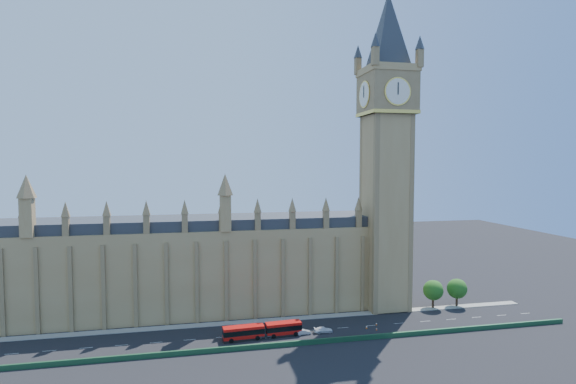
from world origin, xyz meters
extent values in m
plane|color=black|center=(0.00, 0.00, 0.00)|extent=(400.00, 400.00, 0.00)
cube|color=#9F7E4D|center=(-25.00, 22.00, 12.50)|extent=(120.00, 20.00, 25.00)
cube|color=#2D3035|center=(-25.00, 22.00, 26.50)|extent=(120.00, 18.00, 3.00)
cube|color=#9F7E4D|center=(38.00, 14.00, 29.00)|extent=(12.00, 12.00, 58.00)
cube|color=olive|center=(38.00, 14.00, 64.00)|extent=(14.00, 14.00, 12.00)
cylinder|color=silver|center=(38.00, 6.85, 64.00)|extent=(7.20, 0.30, 7.20)
cube|color=#9F7E4D|center=(38.00, 14.00, 71.00)|extent=(14.50, 14.50, 2.00)
cube|color=#1E4C2D|center=(0.00, -9.00, 0.60)|extent=(160.00, 0.60, 1.20)
cube|color=gray|center=(0.00, 9.50, 0.08)|extent=(160.00, 3.00, 0.16)
cylinder|color=#382619|center=(52.00, 10.00, 2.00)|extent=(0.70, 0.70, 4.00)
sphere|color=#175516|center=(52.00, 10.00, 5.50)|extent=(6.00, 6.00, 6.00)
sphere|color=#175516|center=(52.80, 10.30, 6.10)|extent=(4.38, 4.38, 4.38)
cylinder|color=#382619|center=(60.00, 10.00, 2.00)|extent=(0.70, 0.70, 4.00)
sphere|color=#175516|center=(60.00, 10.00, 5.50)|extent=(6.00, 6.00, 6.00)
sphere|color=#175516|center=(60.80, 10.30, 6.10)|extent=(4.38, 4.38, 4.38)
cube|color=#BA0F0C|center=(-6.84, -2.63, 1.69)|extent=(10.32, 3.47, 3.39)
cube|color=#BA0F0C|center=(3.41, -1.96, 1.69)|extent=(9.19, 3.40, 3.39)
cube|color=black|center=(-6.84, -2.63, 2.10)|extent=(10.37, 3.53, 1.29)
cube|color=black|center=(3.41, -1.96, 2.10)|extent=(9.24, 3.45, 1.29)
cylinder|color=black|center=(-2.00, -2.31, 1.52)|extent=(1.05, 2.76, 2.71)
cylinder|color=black|center=(-9.99, -4.24, 0.56)|extent=(1.15, 0.41, 1.13)
cylinder|color=black|center=(-10.18, -1.43, 0.56)|extent=(1.15, 0.41, 1.13)
cylinder|color=black|center=(-3.51, -3.82, 0.56)|extent=(1.15, 0.41, 1.13)
cylinder|color=black|center=(-3.69, -1.01, 0.56)|extent=(1.15, 0.41, 1.13)
cylinder|color=black|center=(0.61, -3.56, 0.56)|extent=(1.15, 0.41, 1.13)
cylinder|color=black|center=(0.43, -0.74, 0.56)|extent=(1.15, 0.41, 1.13)
cylinder|color=black|center=(6.38, -3.18, 0.56)|extent=(1.15, 0.41, 1.13)
cylinder|color=black|center=(6.20, -0.37, 0.56)|extent=(1.15, 0.41, 1.13)
imported|color=#414349|center=(-2.00, -2.91, 0.80)|extent=(4.79, 2.18, 1.60)
imported|color=#A0A3A8|center=(8.51, -2.45, 0.63)|extent=(3.94, 1.62, 1.27)
imported|color=white|center=(13.88, -2.23, 0.71)|extent=(4.90, 2.01, 1.42)
cube|color=black|center=(25.94, -1.89, 0.02)|extent=(0.55, 0.55, 0.04)
cone|color=#DC5D0B|center=(25.94, -1.89, 0.38)|extent=(0.60, 0.60, 0.77)
cylinder|color=white|center=(25.94, -1.89, 0.49)|extent=(0.37, 0.37, 0.13)
cube|color=black|center=(29.50, -0.03, 0.02)|extent=(0.45, 0.45, 0.04)
cone|color=#D9560B|center=(29.50, -0.03, 0.34)|extent=(0.50, 0.50, 0.68)
cylinder|color=white|center=(29.50, -0.03, 0.44)|extent=(0.33, 0.33, 0.12)
cube|color=black|center=(14.00, -1.50, 0.02)|extent=(0.39, 0.39, 0.04)
cone|color=orange|center=(14.00, -1.50, 0.32)|extent=(0.43, 0.43, 0.63)
cylinder|color=white|center=(14.00, -1.50, 0.41)|extent=(0.31, 0.31, 0.11)
cube|color=black|center=(28.03, -3.57, 0.02)|extent=(0.44, 0.44, 0.04)
cone|color=#D64C0B|center=(28.03, -3.57, 0.32)|extent=(0.49, 0.49, 0.63)
cylinder|color=white|center=(28.03, -3.57, 0.41)|extent=(0.31, 0.31, 0.11)
camera|label=1|loc=(-18.44, -111.57, 43.57)|focal=28.00mm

